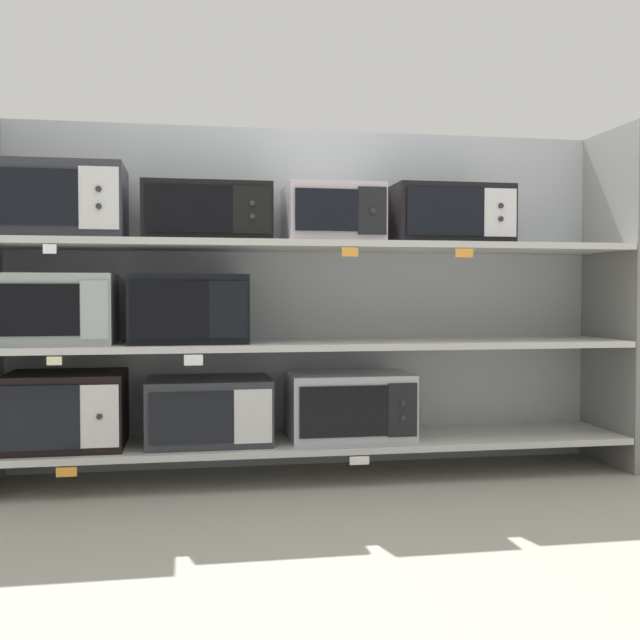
{
  "coord_description": "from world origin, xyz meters",
  "views": [
    {
      "loc": [
        -0.61,
        -3.51,
        0.86
      ],
      "look_at": [
        0.0,
        0.0,
        0.74
      ],
      "focal_mm": 42.59,
      "sensor_mm": 36.0,
      "label": 1
    }
  ],
  "objects_px": {
    "microwave_2": "(349,405)",
    "microwave_8": "(448,216)",
    "microwave_1": "(209,410)",
    "microwave_4": "(189,309)",
    "microwave_6": "(207,213)",
    "microwave_7": "(332,215)",
    "microwave_3": "(60,309)",
    "microwave_5": "(65,203)",
    "microwave_0": "(66,410)"
  },
  "relations": [
    {
      "from": "microwave_4",
      "to": "microwave_6",
      "type": "height_order",
      "value": "microwave_6"
    },
    {
      "from": "microwave_1",
      "to": "microwave_2",
      "type": "distance_m",
      "value": 0.66
    },
    {
      "from": "microwave_1",
      "to": "microwave_3",
      "type": "xyz_separation_m",
      "value": [
        -0.65,
        0.0,
        0.47
      ]
    },
    {
      "from": "microwave_7",
      "to": "microwave_5",
      "type": "bearing_deg",
      "value": -180.0
    },
    {
      "from": "microwave_3",
      "to": "microwave_6",
      "type": "height_order",
      "value": "microwave_6"
    },
    {
      "from": "microwave_1",
      "to": "microwave_6",
      "type": "xyz_separation_m",
      "value": [
        -0.0,
        -0.0,
        0.91
      ]
    },
    {
      "from": "microwave_8",
      "to": "microwave_0",
      "type": "bearing_deg",
      "value": -180.0
    },
    {
      "from": "microwave_2",
      "to": "microwave_5",
      "type": "xyz_separation_m",
      "value": [
        -1.29,
        0.0,
        0.93
      ]
    },
    {
      "from": "microwave_1",
      "to": "microwave_8",
      "type": "distance_m",
      "value": 1.47
    },
    {
      "from": "microwave_2",
      "to": "microwave_8",
      "type": "bearing_deg",
      "value": -0.01
    },
    {
      "from": "microwave_0",
      "to": "microwave_6",
      "type": "xyz_separation_m",
      "value": [
        0.63,
        0.0,
        0.89
      ]
    },
    {
      "from": "microwave_3",
      "to": "microwave_4",
      "type": "xyz_separation_m",
      "value": [
        0.56,
        -0.0,
        -0.0
      ]
    },
    {
      "from": "microwave_2",
      "to": "microwave_4",
      "type": "height_order",
      "value": "microwave_4"
    },
    {
      "from": "microwave_3",
      "to": "microwave_4",
      "type": "distance_m",
      "value": 0.56
    },
    {
      "from": "microwave_0",
      "to": "microwave_8",
      "type": "relative_size",
      "value": 0.91
    },
    {
      "from": "microwave_0",
      "to": "microwave_2",
      "type": "bearing_deg",
      "value": 0.01
    },
    {
      "from": "microwave_8",
      "to": "microwave_3",
      "type": "bearing_deg",
      "value": 179.99
    },
    {
      "from": "microwave_0",
      "to": "microwave_4",
      "type": "relative_size",
      "value": 0.97
    },
    {
      "from": "microwave_7",
      "to": "microwave_6",
      "type": "bearing_deg",
      "value": -179.96
    },
    {
      "from": "microwave_8",
      "to": "microwave_4",
      "type": "bearing_deg",
      "value": 180.0
    },
    {
      "from": "microwave_2",
      "to": "microwave_7",
      "type": "xyz_separation_m",
      "value": [
        -0.09,
        0.0,
        0.9
      ]
    },
    {
      "from": "microwave_8",
      "to": "microwave_7",
      "type": "bearing_deg",
      "value": 179.96
    },
    {
      "from": "microwave_0",
      "to": "microwave_1",
      "type": "distance_m",
      "value": 0.63
    },
    {
      "from": "microwave_4",
      "to": "microwave_6",
      "type": "relative_size",
      "value": 0.91
    },
    {
      "from": "microwave_2",
      "to": "microwave_8",
      "type": "distance_m",
      "value": 1.03
    },
    {
      "from": "microwave_0",
      "to": "microwave_5",
      "type": "height_order",
      "value": "microwave_5"
    },
    {
      "from": "microwave_0",
      "to": "microwave_8",
      "type": "xyz_separation_m",
      "value": [
        1.78,
        0.0,
        0.9
      ]
    },
    {
      "from": "microwave_2",
      "to": "microwave_3",
      "type": "xyz_separation_m",
      "value": [
        -1.31,
        0.0,
        0.46
      ]
    },
    {
      "from": "microwave_6",
      "to": "microwave_5",
      "type": "bearing_deg",
      "value": 179.97
    },
    {
      "from": "microwave_2",
      "to": "microwave_1",
      "type": "bearing_deg",
      "value": 179.99
    },
    {
      "from": "microwave_3",
      "to": "microwave_8",
      "type": "bearing_deg",
      "value": -0.01
    },
    {
      "from": "microwave_0",
      "to": "microwave_3",
      "type": "relative_size",
      "value": 1.09
    },
    {
      "from": "microwave_1",
      "to": "microwave_3",
      "type": "distance_m",
      "value": 0.8
    },
    {
      "from": "microwave_1",
      "to": "microwave_7",
      "type": "bearing_deg",
      "value": 0.02
    },
    {
      "from": "microwave_0",
      "to": "microwave_4",
      "type": "bearing_deg",
      "value": 0.01
    },
    {
      "from": "microwave_2",
      "to": "microwave_3",
      "type": "relative_size",
      "value": 1.23
    },
    {
      "from": "microwave_1",
      "to": "microwave_2",
      "type": "xyz_separation_m",
      "value": [
        0.66,
        -0.0,
        0.01
      ]
    },
    {
      "from": "microwave_5",
      "to": "microwave_2",
      "type": "bearing_deg",
      "value": -0.01
    },
    {
      "from": "microwave_0",
      "to": "microwave_6",
      "type": "distance_m",
      "value": 1.08
    },
    {
      "from": "microwave_1",
      "to": "microwave_7",
      "type": "relative_size",
      "value": 1.28
    },
    {
      "from": "microwave_3",
      "to": "microwave_5",
      "type": "relative_size",
      "value": 0.91
    },
    {
      "from": "microwave_0",
      "to": "microwave_5",
      "type": "relative_size",
      "value": 0.98
    },
    {
      "from": "microwave_6",
      "to": "microwave_3",
      "type": "bearing_deg",
      "value": 179.97
    },
    {
      "from": "microwave_7",
      "to": "microwave_0",
      "type": "bearing_deg",
      "value": -179.98
    },
    {
      "from": "microwave_4",
      "to": "microwave_6",
      "type": "xyz_separation_m",
      "value": [
        0.08,
        -0.0,
        0.44
      ]
    },
    {
      "from": "microwave_3",
      "to": "microwave_1",
      "type": "bearing_deg",
      "value": -0.01
    },
    {
      "from": "microwave_5",
      "to": "microwave_8",
      "type": "xyz_separation_m",
      "value": [
        1.77,
        -0.0,
        -0.02
      ]
    },
    {
      "from": "microwave_0",
      "to": "microwave_5",
      "type": "distance_m",
      "value": 0.92
    },
    {
      "from": "microwave_4",
      "to": "microwave_7",
      "type": "xyz_separation_m",
      "value": [
        0.66,
        0.0,
        0.44
      ]
    },
    {
      "from": "microwave_6",
      "to": "microwave_8",
      "type": "distance_m",
      "value": 1.15
    }
  ]
}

